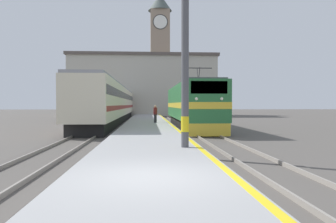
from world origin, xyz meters
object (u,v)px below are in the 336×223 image
(catenary_mast, at_px, (187,50))
(person_on_platform, at_px, (155,114))
(passenger_train, at_px, (114,103))
(clock_tower, at_px, (160,50))
(locomotive_train, at_px, (191,106))

(catenary_mast, height_order, person_on_platform, catenary_mast)
(passenger_train, bearing_deg, person_on_platform, -64.79)
(person_on_platform, bearing_deg, passenger_train, 115.21)
(person_on_platform, height_order, clock_tower, clock_tower)
(person_on_platform, distance_m, clock_tower, 41.42)
(catenary_mast, bearing_deg, locomotive_train, 81.80)
(passenger_train, distance_m, catenary_mast, 27.73)
(locomotive_train, height_order, passenger_train, locomotive_train)
(passenger_train, relative_size, clock_tower, 1.58)
(locomotive_train, bearing_deg, passenger_train, 125.34)
(clock_tower, bearing_deg, locomotive_train, -88.42)
(passenger_train, xyz_separation_m, person_on_platform, (4.68, -9.93, -0.98))
(catenary_mast, xyz_separation_m, clock_tower, (1.20, 56.70, 9.29))
(locomotive_train, height_order, catenary_mast, catenary_mast)
(passenger_train, bearing_deg, clock_tower, 77.29)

